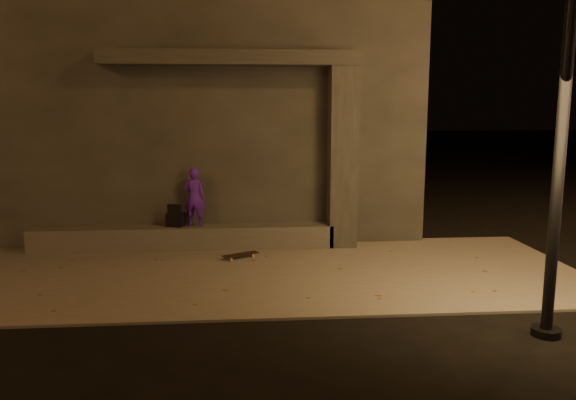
{
  "coord_description": "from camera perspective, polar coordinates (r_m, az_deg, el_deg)",
  "views": [
    {
      "loc": [
        -0.29,
        -7.38,
        2.84
      ],
      "look_at": [
        0.46,
        2.0,
        1.29
      ],
      "focal_mm": 35.0,
      "sensor_mm": 36.0,
      "label": 1
    }
  ],
  "objects": [
    {
      "name": "skateboarder",
      "position": [
        11.31,
        -9.49,
        0.29
      ],
      "size": [
        0.47,
        0.36,
        1.18
      ],
      "primitive_type": "imported",
      "rotation": [
        0.0,
        0.0,
        2.95
      ],
      "color": "#531CBA",
      "rests_on": "ledge"
    },
    {
      "name": "column",
      "position": [
        11.35,
        5.54,
        4.29
      ],
      "size": [
        0.55,
        0.55,
        3.6
      ],
      "primitive_type": "cube",
      "color": "#33312F",
      "rests_on": "sidewalk"
    },
    {
      "name": "backpack",
      "position": [
        11.43,
        -11.38,
        -1.86
      ],
      "size": [
        0.38,
        0.3,
        0.47
      ],
      "rotation": [
        0.0,
        0.0,
        -0.3
      ],
      "color": "black",
      "rests_on": "ledge"
    },
    {
      "name": "ledge",
      "position": [
        11.49,
        -10.54,
        -3.73
      ],
      "size": [
        6.0,
        0.55,
        0.45
      ],
      "primitive_type": "cube",
      "color": "#55524D",
      "rests_on": "sidewalk"
    },
    {
      "name": "ground",
      "position": [
        7.91,
        -2.23,
        -11.67
      ],
      "size": [
        120.0,
        120.0,
        0.0
      ],
      "primitive_type": "plane",
      "color": "black",
      "rests_on": "ground"
    },
    {
      "name": "building",
      "position": [
        13.89,
        -7.61,
        8.35
      ],
      "size": [
        9.0,
        5.1,
        5.22
      ],
      "color": "#33312F",
      "rests_on": "ground"
    },
    {
      "name": "sidewalk",
      "position": [
        9.8,
        -2.73,
        -7.36
      ],
      "size": [
        11.0,
        4.4,
        0.04
      ],
      "primitive_type": "cube",
      "color": "slate",
      "rests_on": "ground"
    },
    {
      "name": "canopy",
      "position": [
        11.22,
        -5.83,
        14.14
      ],
      "size": [
        5.0,
        0.7,
        0.28
      ],
      "primitive_type": "cube",
      "color": "#33312F",
      "rests_on": "column"
    },
    {
      "name": "skateboard",
      "position": [
        10.63,
        -4.85,
        -5.56
      ],
      "size": [
        0.71,
        0.5,
        0.08
      ],
      "rotation": [
        0.0,
        0.0,
        0.51
      ],
      "color": "black",
      "rests_on": "sidewalk"
    }
  ]
}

